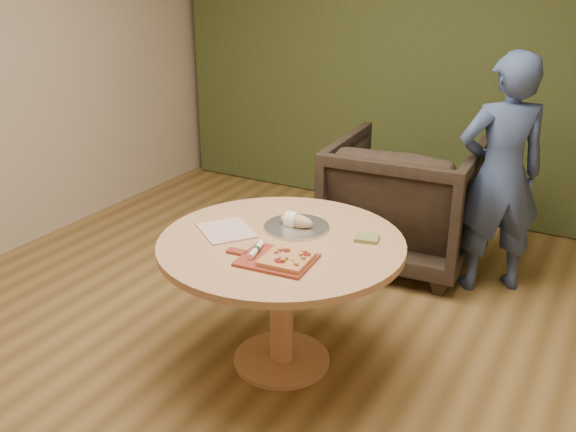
% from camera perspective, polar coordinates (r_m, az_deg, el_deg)
% --- Properties ---
extents(room_shell, '(5.04, 6.04, 2.84)m').
position_cam_1_polar(room_shell, '(2.96, -4.01, 7.99)').
color(room_shell, olive).
rests_on(room_shell, ground).
extents(curtain, '(4.80, 0.14, 2.78)m').
position_cam_1_polar(curtain, '(5.58, 12.94, 14.17)').
color(curtain, '#313C1B').
rests_on(curtain, ground).
extents(pedestal_table, '(1.29, 1.29, 0.75)m').
position_cam_1_polar(pedestal_table, '(3.39, -0.59, -4.32)').
color(pedestal_table, tan).
rests_on(pedestal_table, ground).
extents(pizza_paddle, '(0.46, 0.31, 0.01)m').
position_cam_1_polar(pizza_paddle, '(3.11, -1.16, -3.89)').
color(pizza_paddle, maroon).
rests_on(pizza_paddle, pedestal_table).
extents(flatbread_pizza, '(0.24, 0.24, 0.04)m').
position_cam_1_polar(flatbread_pizza, '(3.07, -0.12, -3.85)').
color(flatbread_pizza, tan).
rests_on(flatbread_pizza, pizza_paddle).
extents(cutlery_roll, '(0.07, 0.20, 0.03)m').
position_cam_1_polar(cutlery_roll, '(3.16, -2.85, -3.00)').
color(cutlery_roll, white).
rests_on(cutlery_roll, pizza_paddle).
extents(newspaper, '(0.39, 0.38, 0.01)m').
position_cam_1_polar(newspaper, '(3.45, -5.52, -1.31)').
color(newspaper, white).
rests_on(newspaper, pedestal_table).
extents(serving_tray, '(0.36, 0.36, 0.02)m').
position_cam_1_polar(serving_tray, '(3.47, 0.76, -0.99)').
color(serving_tray, silver).
rests_on(serving_tray, pedestal_table).
extents(bread_roll, '(0.19, 0.09, 0.09)m').
position_cam_1_polar(bread_roll, '(3.46, 0.64, -0.41)').
color(bread_roll, tan).
rests_on(bread_roll, serving_tray).
extents(green_packet, '(0.14, 0.12, 0.02)m').
position_cam_1_polar(green_packet, '(3.35, 7.03, -1.98)').
color(green_packet, '#56692F').
rests_on(green_packet, pedestal_table).
extents(armchair, '(1.05, 1.00, 1.03)m').
position_cam_1_polar(armchair, '(4.72, 10.34, 1.84)').
color(armchair, black).
rests_on(armchair, ground).
extents(person_standing, '(0.70, 0.65, 1.60)m').
position_cam_1_polar(person_standing, '(4.37, 18.37, 3.42)').
color(person_standing, '#384B7B').
rests_on(person_standing, ground).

